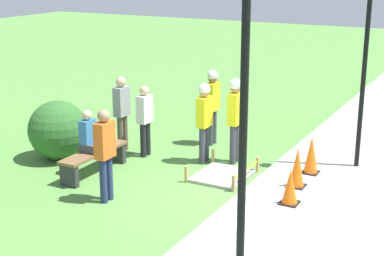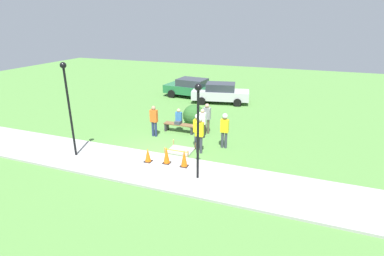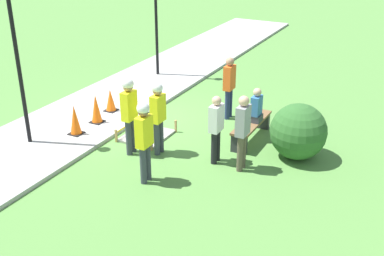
% 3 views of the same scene
% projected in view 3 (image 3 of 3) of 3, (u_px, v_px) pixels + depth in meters
% --- Properties ---
extents(ground_plane, '(60.00, 60.00, 0.00)m').
position_uv_depth(ground_plane, '(142.00, 120.00, 13.67)').
color(ground_plane, '#51843D').
extents(sidewalk, '(28.00, 2.98, 0.10)m').
position_uv_depth(sidewalk, '(99.00, 109.00, 14.27)').
color(sidewalk, '#9E9E99').
rests_on(sidewalk, ground_plane).
extents(wet_concrete_patch, '(1.28, 1.11, 0.34)m').
position_uv_depth(wet_concrete_patch, '(147.00, 136.00, 12.61)').
color(wet_concrete_patch, gray).
rests_on(wet_concrete_patch, ground_plane).
extents(traffic_cone_near_patch, '(0.34, 0.34, 0.65)m').
position_uv_depth(traffic_cone_near_patch, '(111.00, 100.00, 13.89)').
color(traffic_cone_near_patch, black).
rests_on(traffic_cone_near_patch, sidewalk).
extents(traffic_cone_far_patch, '(0.34, 0.34, 0.80)m').
position_uv_depth(traffic_cone_far_patch, '(96.00, 109.00, 13.09)').
color(traffic_cone_far_patch, black).
rests_on(traffic_cone_far_patch, sidewalk).
extents(traffic_cone_sidewalk_edge, '(0.34, 0.34, 0.79)m').
position_uv_depth(traffic_cone_sidewalk_edge, '(75.00, 120.00, 12.40)').
color(traffic_cone_sidewalk_edge, black).
rests_on(traffic_cone_sidewalk_edge, sidewalk).
extents(park_bench, '(1.84, 0.44, 0.51)m').
position_uv_depth(park_bench, '(251.00, 127.00, 12.32)').
color(park_bench, '#2D2D33').
rests_on(park_bench, ground_plane).
extents(person_seated_on_bench, '(0.36, 0.44, 0.89)m').
position_uv_depth(person_seated_on_bench, '(255.00, 108.00, 12.14)').
color(person_seated_on_bench, '#383D47').
rests_on(person_seated_on_bench, park_bench).
extents(worker_supervisor, '(0.40, 0.28, 1.93)m').
position_uv_depth(worker_supervisor, '(129.00, 108.00, 11.30)').
color(worker_supervisor, '#383D47').
rests_on(worker_supervisor, ground_plane).
extents(worker_assistant, '(0.40, 0.27, 1.85)m').
position_uv_depth(worker_assistant, '(144.00, 135.00, 10.09)').
color(worker_assistant, '#383D47').
rests_on(worker_assistant, ground_plane).
extents(worker_trainee, '(0.40, 0.26, 1.81)m').
position_uv_depth(worker_trainee, '(158.00, 112.00, 11.34)').
color(worker_trainee, '#383D47').
rests_on(worker_trainee, ground_plane).
extents(bystander_in_orange_shirt, '(0.40, 0.23, 1.78)m').
position_uv_depth(bystander_in_orange_shirt, '(229.00, 84.00, 13.37)').
color(bystander_in_orange_shirt, navy).
rests_on(bystander_in_orange_shirt, ground_plane).
extents(bystander_in_gray_shirt, '(0.40, 0.22, 1.65)m').
position_uv_depth(bystander_in_gray_shirt, '(216.00, 126.00, 10.99)').
color(bystander_in_gray_shirt, black).
rests_on(bystander_in_gray_shirt, ground_plane).
extents(bystander_in_white_shirt, '(0.40, 0.23, 1.79)m').
position_uv_depth(bystander_in_white_shirt, '(243.00, 128.00, 10.63)').
color(bystander_in_white_shirt, brown).
rests_on(bystander_in_white_shirt, ground_plane).
extents(lamppost_near, '(0.28, 0.28, 3.93)m').
position_uv_depth(lamppost_near, '(15.00, 41.00, 11.09)').
color(lamppost_near, black).
rests_on(lamppost_near, sidewalk).
extents(shrub_rounded_near, '(1.35, 1.35, 1.35)m').
position_uv_depth(shrub_rounded_near, '(298.00, 132.00, 11.30)').
color(shrub_rounded_near, '#2D6028').
rests_on(shrub_rounded_near, ground_plane).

